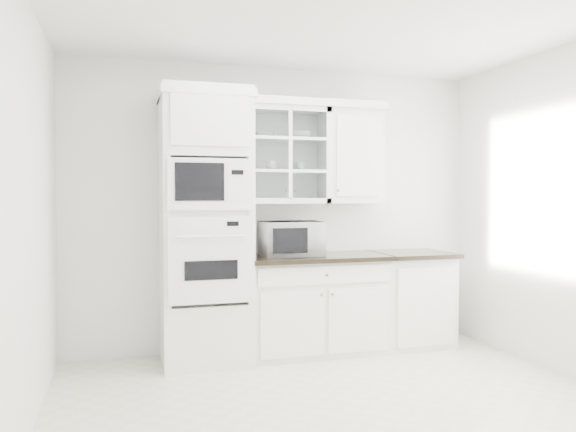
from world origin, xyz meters
name	(u,v)px	position (x,y,z in m)	size (l,w,h in m)	color
ground	(345,411)	(0.00, 0.00, 0.01)	(4.00, 3.50, 0.01)	beige
room_shell	(324,154)	(0.00, 0.43, 1.78)	(4.00, 3.50, 2.70)	white
oven_column	(205,227)	(-0.75, 1.42, 1.20)	(0.76, 0.68, 2.40)	white
base_cabinet_run	(315,303)	(0.28, 1.45, 0.46)	(1.32, 0.67, 0.92)	white
extra_base_cabinet	(411,298)	(1.28, 1.45, 0.46)	(0.72, 0.67, 0.92)	white
upper_cabinet_glass	(285,156)	(0.03, 1.58, 1.85)	(0.80, 0.33, 0.90)	white
upper_cabinet_solid	(352,157)	(0.71, 1.58, 1.85)	(0.55, 0.33, 0.90)	white
crown_molding	(275,103)	(-0.07, 1.56, 2.33)	(2.14, 0.38, 0.07)	white
countertop_microwave	(291,238)	(0.04, 1.43, 1.08)	(0.55, 0.46, 0.32)	white
bowl_a	(263,135)	(-0.18, 1.59, 2.04)	(0.22, 0.22, 0.05)	white
bowl_b	(300,135)	(0.17, 1.58, 2.04)	(0.22, 0.22, 0.07)	white
cup_a	(271,166)	(-0.11, 1.58, 1.75)	(0.11, 0.11, 0.09)	white
cup_b	(301,166)	(0.19, 1.59, 1.75)	(0.09, 0.09, 0.09)	white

